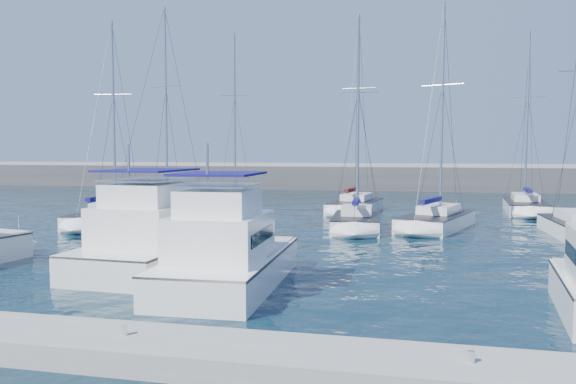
% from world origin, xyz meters
% --- Properties ---
extents(ground, '(220.00, 220.00, 0.00)m').
position_xyz_m(ground, '(0.00, 0.00, 0.00)').
color(ground, black).
rests_on(ground, ground).
extents(breakwater, '(160.00, 6.00, 4.45)m').
position_xyz_m(breakwater, '(0.00, 52.00, 1.05)').
color(breakwater, '#424244').
rests_on(breakwater, ground).
extents(dock, '(40.00, 2.20, 0.60)m').
position_xyz_m(dock, '(0.00, -11.00, 0.30)').
color(dock, gray).
rests_on(dock, ground).
extents(dock_cleat_centre, '(0.16, 0.16, 0.25)m').
position_xyz_m(dock_cleat_centre, '(0.00, -11.00, 0.72)').
color(dock_cleat_centre, silver).
rests_on(dock_cleat_centre, dock).
extents(dock_cleat_near_stbd, '(0.16, 0.16, 0.25)m').
position_xyz_m(dock_cleat_near_stbd, '(8.00, -11.00, 0.72)').
color(dock_cleat_near_stbd, silver).
rests_on(dock_cleat_near_stbd, dock).
extents(motor_yacht_port_inner, '(4.47, 10.64, 4.69)m').
position_xyz_m(motor_yacht_port_inner, '(-4.09, -0.49, 1.13)').
color(motor_yacht_port_inner, white).
rests_on(motor_yacht_port_inner, ground).
extents(motor_yacht_stbd_inner, '(3.91, 8.66, 4.69)m').
position_xyz_m(motor_yacht_stbd_inner, '(0.06, -3.62, 1.13)').
color(motor_yacht_stbd_inner, white).
rests_on(motor_yacht_stbd_inner, ground).
extents(sailboat_mid_a, '(3.96, 8.90, 14.38)m').
position_xyz_m(sailboat_mid_a, '(-13.74, 11.94, 0.51)').
color(sailboat_mid_a, white).
rests_on(sailboat_mid_a, ground).
extents(sailboat_mid_b, '(5.36, 8.12, 15.40)m').
position_xyz_m(sailboat_mid_b, '(-10.61, 13.16, 0.54)').
color(sailboat_mid_b, white).
rests_on(sailboat_mid_b, ground).
extents(sailboat_mid_c, '(3.36, 6.71, 14.08)m').
position_xyz_m(sailboat_mid_c, '(3.20, 12.67, 0.54)').
color(sailboat_mid_c, white).
rests_on(sailboat_mid_c, ground).
extents(sailboat_mid_d, '(5.53, 8.54, 15.01)m').
position_xyz_m(sailboat_mid_d, '(8.24, 14.57, 0.52)').
color(sailboat_mid_d, white).
rests_on(sailboat_mid_d, ground).
extents(sailboat_back_a, '(5.02, 7.90, 16.80)m').
position_xyz_m(sailboat_back_a, '(-10.18, 28.70, 0.56)').
color(sailboat_back_a, white).
rests_on(sailboat_back_a, ground).
extents(sailboat_back_b, '(4.22, 8.15, 16.49)m').
position_xyz_m(sailboat_back_b, '(2.03, 23.36, 0.55)').
color(sailboat_back_b, white).
rests_on(sailboat_back_b, ground).
extents(sailboat_back_c, '(3.75, 8.65, 15.28)m').
position_xyz_m(sailboat_back_c, '(15.74, 26.11, 0.53)').
color(sailboat_back_c, white).
rests_on(sailboat_back_c, ground).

